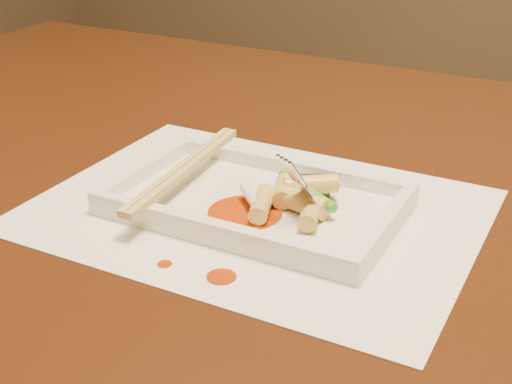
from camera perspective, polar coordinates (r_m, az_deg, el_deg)
The scene contains 21 objects.
table at distance 0.78m, azimuth 0.61°, elevation -5.34°, with size 1.40×0.90×0.75m.
placemat at distance 0.66m, azimuth 0.00°, elevation -1.46°, with size 0.40×0.30×0.00m, color white.
sauce_splatter_a at distance 0.56m, azimuth -2.78°, elevation -6.79°, with size 0.02×0.02×0.00m, color #A83104.
sauce_splatter_b at distance 0.58m, azimuth -7.32°, elevation -5.73°, with size 0.01×0.01×0.00m, color #A83104.
plate_base at distance 0.66m, azimuth 0.00°, elevation -1.10°, with size 0.26×0.16×0.01m, color white.
plate_rim_far at distance 0.71m, azimuth 2.77°, elevation 2.07°, with size 0.26×0.01×0.01m, color white.
plate_rim_near at distance 0.60m, azimuth -3.32°, elevation -3.00°, with size 0.26×0.01×0.01m, color white.
plate_rim_left at distance 0.71m, azimuth -8.83°, elevation 1.80°, with size 0.01×0.14×0.01m, color white.
plate_rim_right at distance 0.61m, azimuth 10.33°, elevation -2.61°, with size 0.01×0.14×0.01m, color white.
veg_piece at distance 0.67m, azimuth 4.23°, elevation 0.52°, with size 0.04×0.03×0.01m, color black.
scallion_white at distance 0.64m, azimuth -0.43°, elevation -0.36°, with size 0.01×0.01×0.04m, color #EAEACC.
scallion_green at distance 0.65m, azimuth 4.09°, elevation 0.17°, with size 0.01×0.01×0.09m, color #2B9C19.
chopstick_a at distance 0.69m, azimuth -6.06°, elevation 1.95°, with size 0.01×0.21×0.01m, color tan.
chopstick_b at distance 0.68m, azimuth -5.50°, elevation 1.82°, with size 0.01×0.21×0.01m, color tan.
fork at distance 0.62m, azimuth 6.58°, elevation 4.69°, with size 0.09×0.10×0.14m, color silver, non-canonical shape.
sauce_blob_0 at distance 0.64m, azimuth -0.89°, elevation -1.65°, with size 0.07×0.07×0.00m, color #A83104.
rice_cake_0 at distance 0.61m, azimuth 4.34°, elevation -1.75°, with size 0.02×0.02×0.04m, color #E4CE6A.
rice_cake_1 at distance 0.63m, azimuth 0.48°, elevation -0.94°, with size 0.02×0.02×0.05m, color #E4CE6A.
rice_cake_2 at distance 0.65m, azimuth 4.40°, elevation 0.59°, with size 0.02×0.02×0.05m, color #E4CE6A.
rice_cake_3 at distance 0.65m, azimuth 2.22°, elevation 0.08°, with size 0.02×0.02×0.04m, color #E4CE6A.
rice_cake_4 at distance 0.63m, azimuth 3.90°, elevation -0.89°, with size 0.02×0.02×0.05m, color #E4CE6A.
Camera 1 is at (0.30, -0.60, 1.05)m, focal length 50.00 mm.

